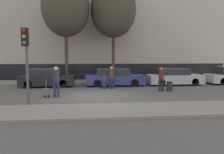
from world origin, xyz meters
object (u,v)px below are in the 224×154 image
Objects in this scene: traffic_light at (26,51)px; bare_tree_near_crossing at (66,8)px; pedestrian_left at (56,80)px; pedestrian_center at (112,76)px; parked_car_2 at (174,77)px; parked_car_0 at (47,78)px; parked_car_1 at (114,78)px; trolley_left at (47,92)px; trolley_right at (169,85)px; bare_tree_down_street at (113,10)px; pedestrian_right at (161,78)px; trolley_center at (104,84)px.

bare_tree_near_crossing reaches higher than traffic_light.
pedestrian_center is at bearing 43.58° from pedestrian_left.
parked_car_2 is at bearing 35.27° from traffic_light.
parked_car_0 is 0.91× the size of parked_car_2.
parked_car_1 is 6.39m from trolley_left.
traffic_light is (-0.96, -2.29, 1.56)m from pedestrian_left.
pedestrian_left is at bearing -168.52° from trolley_right.
bare_tree_down_street reaches higher than parked_car_0.
bare_tree_down_street reaches higher than parked_car_2.
parked_car_2 is 2.77× the size of pedestrian_right.
bare_tree_down_street is at bearing 8.76° from bare_tree_near_crossing.
trolley_center is 0.89× the size of trolley_right.
traffic_light is (-8.16, -3.75, 2.17)m from trolley_right.
bare_tree_near_crossing is at bearing 131.80° from trolley_center.
pedestrian_right is at bearing 12.04° from trolley_left.
pedestrian_left is 1.10× the size of pedestrian_right.
pedestrian_right is 0.18× the size of bare_tree_near_crossing.
parked_car_2 is 7.90m from bare_tree_down_street.
traffic_light reaches higher than parked_car_2.
pedestrian_center reaches higher than trolley_right.
parked_car_1 is at bearing 1.31° from parked_car_0.
trolley_center is 0.67× the size of pedestrian_right.
pedestrian_left is 4.36m from trolley_center.
parked_car_1 is 4.18m from pedestrian_right.
parked_car_2 is 10.71m from bare_tree_near_crossing.
pedestrian_left is at bearing -132.92° from trolley_center.
traffic_light reaches higher than parked_car_1.
pedestrian_center is (4.82, -1.49, 0.25)m from parked_car_0.
bare_tree_near_crossing is at bearing -26.39° from pedestrian_right.
pedestrian_right is (-2.10, -3.02, 0.26)m from parked_car_2.
pedestrian_right is (3.72, -1.60, 0.58)m from trolley_center.
pedestrian_right is 0.18× the size of bare_tree_down_street.
traffic_light reaches higher than pedestrian_center.
traffic_light is at bearing -100.07° from trolley_left.
pedestrian_left is 1.47× the size of trolley_right.
parked_car_1 is at bearing 179.19° from parked_car_2.
parked_car_1 is at bearing 88.91° from pedestrian_center.
trolley_center is at bearing -166.24° from parked_car_2.
pedestrian_center is (-0.38, -1.61, 0.26)m from parked_car_1.
parked_car_1 is 4.37× the size of trolley_center.
pedestrian_center is 1.35× the size of trolley_right.
parked_car_0 is at bearing -154.22° from bare_tree_down_street.
bare_tree_near_crossing is at bearing 147.70° from pedestrian_center.
traffic_light is (-7.62, -3.85, 1.66)m from pedestrian_right.
pedestrian_right is at bearing -47.78° from parked_car_1.
bare_tree_near_crossing is (1.29, 1.97, 5.76)m from parked_car_0.
trolley_center is (4.29, -1.38, -0.33)m from parked_car_0.
parked_car_0 is at bearing 100.08° from trolley_left.
bare_tree_down_street reaches higher than traffic_light.
trolley_right is 0.14× the size of bare_tree_near_crossing.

